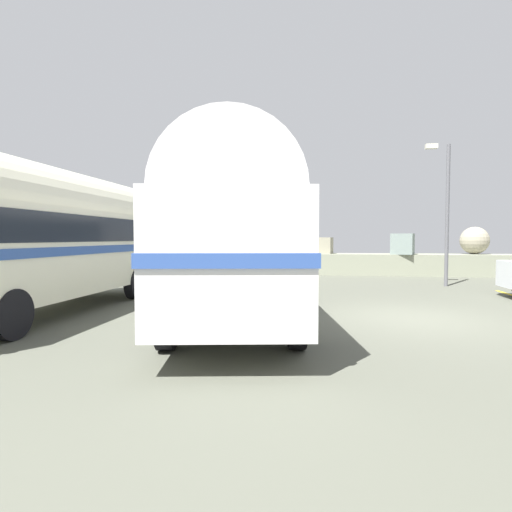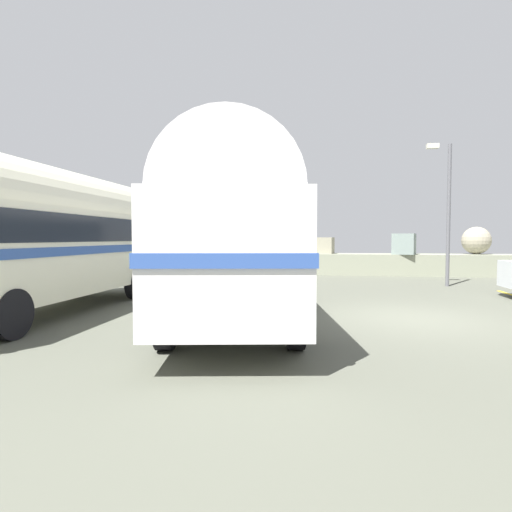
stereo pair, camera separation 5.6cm
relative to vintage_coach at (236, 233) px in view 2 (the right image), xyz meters
The scene contains 5 objects.
ground 4.60m from the vintage_coach, ahead, with size 32.00×26.00×0.02m.
breakwater 13.17m from the vintage_coach, 72.92° to the left, with size 31.36×2.24×2.49m.
vintage_coach is the anchor object (origin of this frame).
second_coach 4.87m from the vintage_coach, behind, with size 2.51×8.60×3.70m.
lamp_post 10.26m from the vintage_coach, 47.96° to the left, with size 0.97×0.35×5.58m.
Camera 2 is at (-2.16, -9.98, 1.92)m, focal length 28.50 mm.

